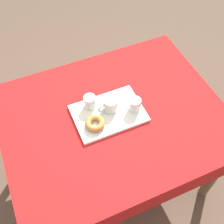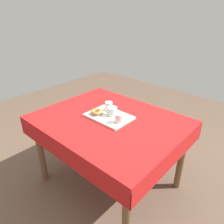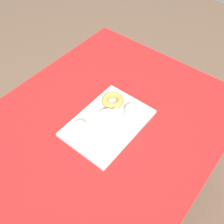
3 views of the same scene
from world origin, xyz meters
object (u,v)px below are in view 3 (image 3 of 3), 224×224
Objects in this scene: tea_mug_left at (108,122)px; serving_tray at (108,123)px; donut_plate_left at (113,103)px; water_glass_far at (133,115)px; dining_table at (102,136)px; sugar_donut_left at (113,100)px; water_glass_near at (80,133)px.

serving_tray is at bearing 40.96° from tea_mug_left.
water_glass_far is at bearing -99.62° from donut_plate_left.
serving_tray is (0.02, -0.02, 0.10)m from dining_table.
sugar_donut_left is (0.00, 0.00, 0.02)m from donut_plate_left.
sugar_donut_left is (0.13, 0.07, -0.01)m from tea_mug_left.
donut_plate_left is at bearing 13.89° from dining_table.
serving_tray is 0.16m from water_glass_near.
dining_table is 0.19m from sugar_donut_left.
water_glass_far reaches higher than serving_tray.
water_glass_near is 1.00× the size of water_glass_far.
serving_tray is at bearing -152.28° from donut_plate_left.
dining_table is 3.20× the size of serving_tray.
dining_table is 11.07× the size of donut_plate_left.
dining_table is at bearing -166.11° from sugar_donut_left.
tea_mug_left is 0.15m from donut_plate_left.
tea_mug_left is at bearing -24.63° from water_glass_near.
tea_mug_left and water_glass_near have the same top height.
serving_tray is 0.06m from tea_mug_left.
sugar_donut_left is (0.13, 0.03, 0.14)m from dining_table.
water_glass_far is 0.70× the size of donut_plate_left.
donut_plate_left is (0.10, 0.05, 0.01)m from serving_tray.
water_glass_far is at bearing -28.06° from water_glass_near.
sugar_donut_left is (0.02, 0.14, -0.01)m from water_glass_far.
water_glass_far is 0.74× the size of sugar_donut_left.
serving_tray is 3.64× the size of sugar_donut_left.
water_glass_far is at bearing -99.62° from sugar_donut_left.
dining_table is 11.68× the size of sugar_donut_left.
donut_plate_left is (0.25, 0.02, -0.03)m from water_glass_near.
serving_tray is 0.12m from sugar_donut_left.
water_glass_far is at bearing -46.55° from serving_tray.
water_glass_near is at bearing -176.11° from donut_plate_left.
water_glass_far is (0.10, -0.06, -0.00)m from tea_mug_left.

